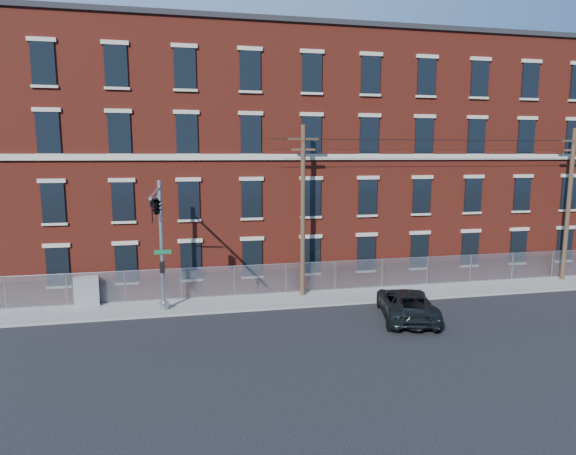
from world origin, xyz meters
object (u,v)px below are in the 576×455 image
(utility_pole_near, at_px, (303,208))
(traffic_signal_mast, at_px, (158,219))
(pickup_truck, at_px, (406,304))
(utility_cabinet, at_px, (86,292))

(utility_pole_near, bearing_deg, traffic_signal_mast, -156.86)
(utility_pole_near, relative_size, pickup_truck, 1.80)
(utility_pole_near, distance_m, utility_cabinet, 13.00)
(traffic_signal_mast, distance_m, utility_cabinet, 7.23)
(pickup_truck, relative_size, utility_cabinet, 3.44)
(utility_pole_near, height_order, pickup_truck, utility_pole_near)
(traffic_signal_mast, height_order, utility_cabinet, traffic_signal_mast)
(traffic_signal_mast, bearing_deg, utility_cabinet, 137.88)
(utility_pole_near, distance_m, pickup_truck, 7.94)
(traffic_signal_mast, xyz_separation_m, utility_pole_near, (8.00, 3.42, -0.05))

